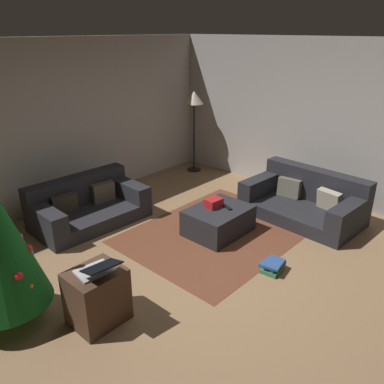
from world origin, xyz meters
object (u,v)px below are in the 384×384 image
ottoman (218,221)px  corner_lamp (194,104)px  couch_left (86,206)px  tv_remote (228,207)px  couch_right (306,201)px  side_table (97,296)px  book_stack (272,266)px  laptop (97,269)px  gift_box (214,203)px

ottoman → corner_lamp: bearing=49.6°
couch_left → tv_remote: bearing=124.7°
couch_right → ottoman: (-1.33, 0.65, -0.07)m
tv_remote → side_table: 2.33m
tv_remote → couch_left: bearing=142.6°
couch_left → corner_lamp: 3.03m
tv_remote → corner_lamp: 2.87m
couch_right → book_stack: (-1.64, -0.44, -0.19)m
tv_remote → corner_lamp: corner_lamp is taller
laptop → book_stack: laptop is taller
side_table → laptop: bearing=-96.3°
couch_left → gift_box: bearing=125.1°
corner_lamp → ottoman: bearing=-130.4°
laptop → book_stack: size_ratio=1.36×
gift_box → laptop: size_ratio=0.52×
corner_lamp → tv_remote: bearing=-127.7°
gift_box → book_stack: bearing=-104.6°
gift_box → side_table: (-2.23, -0.36, -0.15)m
couch_right → laptop: 3.60m
gift_box → laptop: bearing=-169.2°
couch_right → tv_remote: 1.37m
book_stack → corner_lamp: size_ratio=0.21×
couch_right → corner_lamp: 2.95m
laptop → book_stack: 2.15m
couch_left → couch_right: (2.38, -2.35, 0.01)m
gift_box → tv_remote: bearing=-61.0°
couch_right → ottoman: 1.48m
couch_left → gift_box: couch_left is taller
gift_box → side_table: 2.26m
laptop → corner_lamp: size_ratio=0.28×
ottoman → side_table: (-2.23, -0.27, 0.10)m
couch_left → laptop: laptop is taller
ottoman → tv_remote: 0.24m
corner_lamp → couch_left: bearing=-172.7°
side_table → couch_left: bearing=59.1°
couch_left → tv_remote: (1.14, -1.78, 0.14)m
tv_remote → laptop: size_ratio=0.36×
side_table → book_stack: 2.10m
tv_remote → book_stack: tv_remote is taller
couch_left → couch_right: bearing=137.4°
gift_box → side_table: side_table is taller
gift_box → corner_lamp: size_ratio=0.15×
gift_box → tv_remote: size_ratio=1.46×
side_table → couch_right: bearing=-6.0°
book_stack → side_table: bearing=157.0°
laptop → couch_right: bearing=-5.0°
gift_box → book_stack: size_ratio=0.71×
couch_right → gift_box: (-1.33, 0.74, 0.18)m
corner_lamp → book_stack: bearing=-123.2°
tv_remote → gift_box: bearing=138.9°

